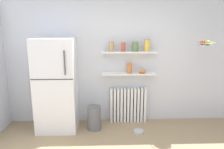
{
  "coord_description": "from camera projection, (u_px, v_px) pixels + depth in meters",
  "views": [
    {
      "loc": [
        -0.3,
        -2.08,
        1.89
      ],
      "look_at": [
        -0.17,
        1.6,
        1.05
      ],
      "focal_mm": 34.14,
      "sensor_mm": 36.0,
      "label": 1
    }
  ],
  "objects": [
    {
      "name": "back_wall",
      "position": [
        120.0,
        57.0,
        4.16
      ],
      "size": [
        7.04,
        0.1,
        2.6
      ],
      "primitive_type": "cube",
      "color": "silver",
      "rests_on": "ground_plane"
    },
    {
      "name": "refrigerator",
      "position": [
        57.0,
        85.0,
        3.87
      ],
      "size": [
        0.71,
        0.66,
        1.69
      ],
      "color": "silver",
      "rests_on": "ground_plane"
    },
    {
      "name": "radiator",
      "position": [
        128.0,
        105.0,
        4.25
      ],
      "size": [
        0.72,
        0.12,
        0.69
      ],
      "color": "white",
      "rests_on": "ground_plane"
    },
    {
      "name": "wall_shelf_lower",
      "position": [
        129.0,
        74.0,
        4.08
      ],
      "size": [
        1.03,
        0.22,
        0.02
      ],
      "primitive_type": "cube",
      "color": "white"
    },
    {
      "name": "wall_shelf_upper",
      "position": [
        129.0,
        52.0,
        3.99
      ],
      "size": [
        1.03,
        0.22,
        0.02
      ],
      "primitive_type": "cube",
      "color": "white"
    },
    {
      "name": "storage_jar_0",
      "position": [
        111.0,
        46.0,
        3.95
      ],
      "size": [
        0.1,
        0.1,
        0.19
      ],
      "color": "tan",
      "rests_on": "wall_shelf_upper"
    },
    {
      "name": "storage_jar_1",
      "position": [
        123.0,
        47.0,
        3.96
      ],
      "size": [
        0.08,
        0.08,
        0.19
      ],
      "color": "#C64C38",
      "rests_on": "wall_shelf_upper"
    },
    {
      "name": "storage_jar_2",
      "position": [
        135.0,
        46.0,
        3.97
      ],
      "size": [
        0.12,
        0.12,
        0.19
      ],
      "color": "#5B7F4C",
      "rests_on": "wall_shelf_upper"
    },
    {
      "name": "storage_jar_3",
      "position": [
        147.0,
        45.0,
        3.97
      ],
      "size": [
        0.1,
        0.1,
        0.23
      ],
      "color": "yellow",
      "rests_on": "wall_shelf_upper"
    },
    {
      "name": "vase",
      "position": [
        130.0,
        68.0,
        4.06
      ],
      "size": [
        0.09,
        0.09,
        0.19
      ],
      "primitive_type": "cylinder",
      "color": "#CC7033",
      "rests_on": "wall_shelf_lower"
    },
    {
      "name": "shelf_bowl",
      "position": [
        142.0,
        71.0,
        4.08
      ],
      "size": [
        0.14,
        0.14,
        0.06
      ],
      "primitive_type": "ellipsoid",
      "color": "orange",
      "rests_on": "wall_shelf_lower"
    },
    {
      "name": "trash_bin",
      "position": [
        94.0,
        118.0,
        3.95
      ],
      "size": [
        0.25,
        0.25,
        0.45
      ],
      "primitive_type": "cylinder",
      "color": "slate",
      "rests_on": "ground_plane"
    },
    {
      "name": "pet_food_bowl",
      "position": [
        138.0,
        132.0,
        3.85
      ],
      "size": [
        0.18,
        0.18,
        0.05
      ],
      "primitive_type": "cylinder",
      "color": "#B7B7BC",
      "rests_on": "ground_plane"
    },
    {
      "name": "hanging_fruit_basket",
      "position": [
        206.0,
        43.0,
        3.71
      ],
      "size": [
        0.33,
        0.33,
        0.09
      ],
      "color": "#B2B2B7"
    }
  ]
}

